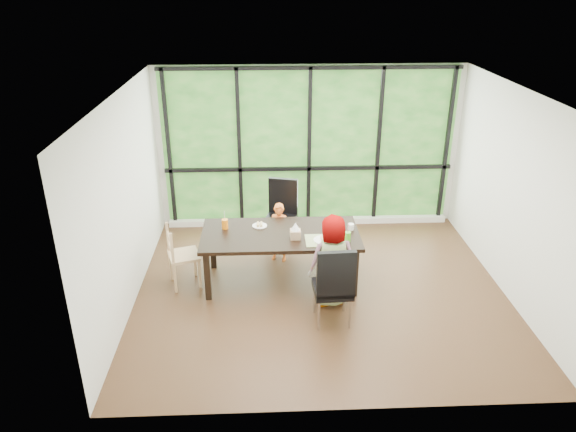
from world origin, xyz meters
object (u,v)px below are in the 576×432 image
at_px(chair_end_beech, 184,255).
at_px(tissue_box, 295,234).
at_px(white_mug, 351,227).
at_px(plate_near, 324,240).
at_px(green_cup, 348,237).
at_px(dining_table, 281,257).
at_px(chair_interior_leather, 333,283).
at_px(plate_far, 260,226).
at_px(orange_cup, 225,224).
at_px(child_toddler, 279,232).
at_px(child_older, 331,261).
at_px(chair_window_leather, 281,215).

distance_m(chair_end_beech, tissue_box, 1.58).
bearing_deg(white_mug, chair_end_beech, -177.88).
height_order(plate_near, green_cup, green_cup).
height_order(chair_end_beech, plate_near, chair_end_beech).
bearing_deg(white_mug, green_cup, -105.81).
xyz_separation_m(plate_near, green_cup, (0.31, -0.02, 0.06)).
relative_size(dining_table, chair_end_beech, 2.39).
height_order(chair_interior_leather, white_mug, chair_interior_leather).
bearing_deg(plate_far, white_mug, -7.75).
height_order(plate_near, orange_cup, orange_cup).
bearing_deg(green_cup, child_toddler, 133.97).
relative_size(chair_end_beech, green_cup, 6.78).
bearing_deg(child_toddler, tissue_box, -57.17).
distance_m(dining_table, plate_near, 0.73).
height_order(chair_interior_leather, green_cup, chair_interior_leather).
xyz_separation_m(orange_cup, green_cup, (1.64, -0.46, -0.00)).
bearing_deg(tissue_box, dining_table, 140.39).
height_order(chair_end_beech, plate_far, chair_end_beech).
bearing_deg(plate_near, white_mug, 37.99).
xyz_separation_m(dining_table, orange_cup, (-0.76, 0.18, 0.44)).
height_order(chair_end_beech, tissue_box, chair_end_beech).
bearing_deg(plate_far, plate_near, -29.97).
height_order(child_older, plate_near, child_older).
distance_m(child_older, white_mug, 0.75).
xyz_separation_m(chair_end_beech, tissue_box, (1.53, -0.14, 0.36)).
xyz_separation_m(chair_window_leather, child_older, (0.60, -1.65, 0.08)).
bearing_deg(tissue_box, child_older, -44.03).
xyz_separation_m(child_toddler, plate_near, (0.57, -0.89, 0.30)).
bearing_deg(plate_near, orange_cup, 161.82).
bearing_deg(chair_window_leather, tissue_box, -68.07).
xyz_separation_m(chair_window_leather, green_cup, (0.84, -1.34, 0.28)).
relative_size(chair_end_beech, orange_cup, 6.55).
bearing_deg(child_toddler, orange_cup, -130.55).
bearing_deg(chair_end_beech, plate_near, -114.45).
distance_m(plate_far, white_mug, 1.27).
bearing_deg(chair_window_leather, chair_end_beech, -127.16).
xyz_separation_m(chair_interior_leather, plate_far, (-0.89, 1.23, 0.22)).
relative_size(dining_table, chair_window_leather, 1.99).
bearing_deg(orange_cup, plate_far, 6.42).
height_order(child_older, white_mug, child_older).
distance_m(chair_interior_leather, orange_cup, 1.82).
xyz_separation_m(plate_far, white_mug, (1.26, -0.17, 0.04)).
height_order(child_toddler, green_cup, child_toddler).
xyz_separation_m(chair_interior_leather, orange_cup, (-1.37, 1.17, 0.28)).
xyz_separation_m(dining_table, white_mug, (0.98, 0.06, 0.42)).
bearing_deg(chair_end_beech, tissue_box, -112.64).
relative_size(plate_far, tissue_box, 1.48).
bearing_deg(white_mug, tissue_box, -163.93).
bearing_deg(chair_end_beech, dining_table, -106.43).
distance_m(plate_far, green_cup, 1.27).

